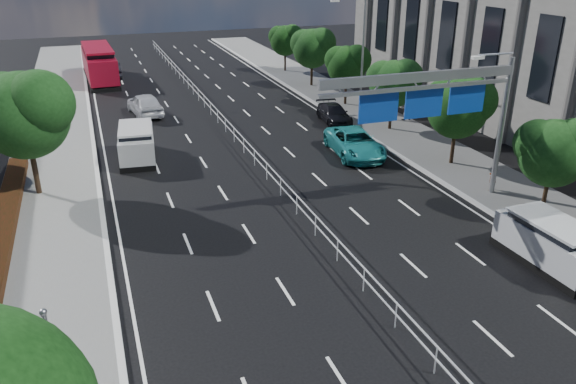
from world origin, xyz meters
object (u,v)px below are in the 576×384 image
parked_car_dark (334,114)px  pedestrian_b (405,108)px  near_car_dark (113,70)px  pedestrian_a (493,176)px  toilet_sign (32,362)px  overhead_gantry (439,96)px  red_bus (99,63)px  silver_minivan (551,243)px  parked_car_teal (355,143)px  near_car_silver (145,104)px  white_minivan (137,143)px

parked_car_dark → pedestrian_b: size_ratio=2.49×
near_car_dark → pedestrian_a: bearing=115.0°
toilet_sign → pedestrian_b: bearing=44.1°
toilet_sign → near_car_dark: bearing=84.3°
overhead_gantry → toilet_sign: bearing=-150.4°
red_bus → silver_minivan: (15.57, -43.39, -0.77)m
silver_minivan → parked_car_teal: size_ratio=0.84×
silver_minivan → pedestrian_a: (2.65, 6.97, -0.02)m
silver_minivan → pedestrian_b: (5.33, 20.41, 0.07)m
near_car_silver → silver_minivan: size_ratio=1.05×
overhead_gantry → white_minivan: (-13.21, 11.90, -4.58)m
white_minivan → pedestrian_b: 19.94m
overhead_gantry → parked_car_dark: size_ratio=2.30×
parked_car_teal → near_car_dark: bearing=119.3°
pedestrian_b → overhead_gantry: bearing=75.6°
silver_minivan → white_minivan: bearing=126.5°
red_bus → parked_car_teal: 31.77m
parked_car_teal → pedestrian_a: size_ratio=3.53×
near_car_silver → near_car_dark: near_car_silver is taller
overhead_gantry → near_car_dark: bearing=108.9°
near_car_dark → pedestrian_a: 41.28m
red_bus → near_car_dark: bearing=41.3°
parked_car_dark → pedestrian_b: pedestrian_b is taller
toilet_sign → overhead_gantry: overhead_gantry is taller
white_minivan → silver_minivan: size_ratio=1.05×
red_bus → near_car_silver: bearing=-81.6°
parked_car_dark → overhead_gantry: bearing=-90.0°
parked_car_teal → near_car_silver: bearing=134.9°
silver_minivan → pedestrian_b: size_ratio=2.66×
toilet_sign → near_car_dark: (4.75, 47.85, -2.23)m
pedestrian_b → near_car_silver: bearing=-13.4°
near_car_dark → white_minivan: bearing=90.2°
near_car_dark → pedestrian_b: 31.15m
parked_car_dark → pedestrian_b: 5.38m
red_bus → pedestrian_a: red_bus is taller
red_bus → white_minivan: bearing=-89.8°
overhead_gantry → parked_car_teal: 9.39m
overhead_gantry → parked_car_dark: overhead_gantry is taller
near_car_silver → pedestrian_a: pedestrian_a is taller
white_minivan → pedestrian_b: size_ratio=2.79×
parked_car_teal → pedestrian_a: 8.97m
toilet_sign → near_car_silver: toilet_sign is taller
overhead_gantry → red_bus: size_ratio=0.91×
white_minivan → pedestrian_b: white_minivan is taller
toilet_sign → near_car_silver: bearing=79.2°
parked_car_teal → parked_car_dark: 7.41m
overhead_gantry → pedestrian_a: 6.13m
near_car_silver → parked_car_teal: 18.07m
toilet_sign → pedestrian_b: (24.35, 23.63, -1.91)m
overhead_gantry → red_bus: (-14.24, 36.56, -3.87)m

